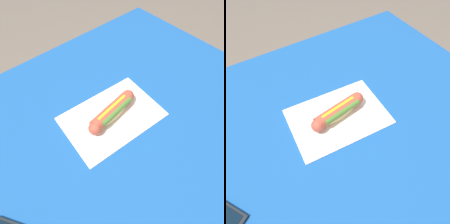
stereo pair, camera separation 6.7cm
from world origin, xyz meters
TOP-DOWN VIEW (x-y plane):
  - ground_plane at (0.00, 0.00)m, footprint 6.00×6.00m
  - dining_table at (0.00, 0.00)m, footprint 1.21×0.96m
  - paper_wrapper at (0.01, -0.02)m, footprint 0.34×0.25m
  - hot_dog at (0.01, -0.01)m, footprint 0.21×0.07m

SIDE VIEW (x-z plane):
  - ground_plane at x=0.00m, z-range 0.00..0.00m
  - dining_table at x=0.00m, z-range 0.26..1.02m
  - paper_wrapper at x=0.01m, z-range 0.77..0.77m
  - hot_dog at x=0.01m, z-range 0.77..0.83m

